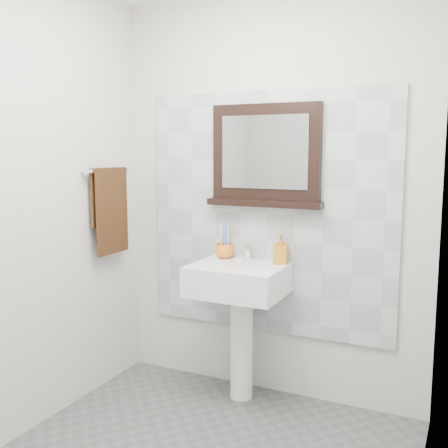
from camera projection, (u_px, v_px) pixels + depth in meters
The scene contains 11 objects.
back_wall at pixel (268, 198), 3.25m from camera, with size 2.00×0.01×2.50m, color beige.
left_wall at pixel (10, 207), 2.70m from camera, with size 0.01×2.20×2.50m, color beige.
right_wall at pixel (423, 233), 1.84m from camera, with size 0.01×2.20×2.50m, color beige.
splashback at pixel (267, 214), 3.25m from camera, with size 1.60×0.02×1.50m, color #AEB8BD.
pedestal_sink at pixel (239, 294), 3.17m from camera, with size 0.55×0.44×0.96m.
toothbrush_cup at pixel (225, 251), 3.32m from camera, with size 0.12×0.12×0.09m, color orange.
toothbrushes at pixel (225, 239), 3.31m from camera, with size 0.05×0.04×0.21m.
soap_dispenser at pixel (281, 249), 3.16m from camera, with size 0.08×0.08×0.18m, color #B85715.
framed_mirror at pixel (266, 158), 3.18m from camera, with size 0.73×0.11×0.62m.
towel_bar at pixel (108, 171), 3.31m from camera, with size 0.07×0.40×0.03m.
hand_towel at pixel (110, 204), 3.34m from camera, with size 0.06×0.30×0.55m.
Camera 1 is at (1.16, -1.94, 1.53)m, focal length 42.00 mm.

